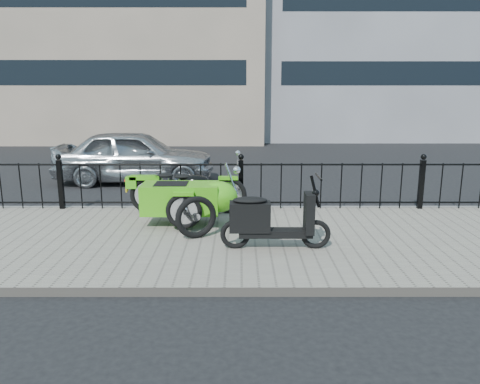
{
  "coord_description": "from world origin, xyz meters",
  "views": [
    {
      "loc": [
        -0.03,
        -7.57,
        2.46
      ],
      "look_at": [
        -0.02,
        -0.1,
        0.77
      ],
      "focal_mm": 35.0,
      "sensor_mm": 36.0,
      "label": 1
    }
  ],
  "objects_px": {
    "spare_tire": "(196,217)",
    "sedan_car": "(135,156)",
    "motorcycle_sidecar": "(192,196)",
    "scooter": "(268,220)"
  },
  "relations": [
    {
      "from": "spare_tire",
      "to": "sedan_car",
      "type": "height_order",
      "value": "sedan_car"
    },
    {
      "from": "motorcycle_sidecar",
      "to": "sedan_car",
      "type": "distance_m",
      "value": 4.53
    },
    {
      "from": "sedan_car",
      "to": "motorcycle_sidecar",
      "type": "bearing_deg",
      "value": -156.97
    },
    {
      "from": "scooter",
      "to": "spare_tire",
      "type": "height_order",
      "value": "scooter"
    },
    {
      "from": "motorcycle_sidecar",
      "to": "sedan_car",
      "type": "height_order",
      "value": "sedan_car"
    },
    {
      "from": "scooter",
      "to": "spare_tire",
      "type": "distance_m",
      "value": 1.2
    },
    {
      "from": "motorcycle_sidecar",
      "to": "scooter",
      "type": "height_order",
      "value": "scooter"
    },
    {
      "from": "scooter",
      "to": "sedan_car",
      "type": "height_order",
      "value": "sedan_car"
    },
    {
      "from": "motorcycle_sidecar",
      "to": "scooter",
      "type": "distance_m",
      "value": 1.84
    },
    {
      "from": "scooter",
      "to": "sedan_car",
      "type": "xyz_separation_m",
      "value": [
        -3.13,
        5.48,
        0.14
      ]
    }
  ]
}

